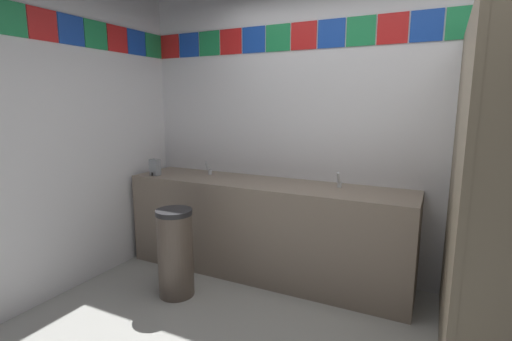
{
  "coord_description": "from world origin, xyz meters",
  "views": [
    {
      "loc": [
        0.66,
        -1.81,
        1.57
      ],
      "look_at": [
        -0.66,
        0.85,
        1.03
      ],
      "focal_mm": 26.28,
      "sensor_mm": 36.0,
      "label": 1
    }
  ],
  "objects": [
    {
      "name": "faucet_right",
      "position": [
        -0.08,
        1.25,
        0.92
      ],
      "size": [
        0.04,
        0.1,
        0.14
      ],
      "color": "silver",
      "rests_on": "vanity_counter"
    },
    {
      "name": "soap_dispenser",
      "position": [
        -1.84,
        0.99,
        0.94
      ],
      "size": [
        0.09,
        0.09,
        0.16
      ],
      "color": "gray",
      "rests_on": "vanity_counter"
    },
    {
      "name": "trash_bin",
      "position": [
        -1.21,
        0.48,
        0.36
      ],
      "size": [
        0.29,
        0.29,
        0.73
      ],
      "color": "brown",
      "rests_on": "ground_plane"
    },
    {
      "name": "wall_back",
      "position": [
        0.0,
        1.49,
        1.32
      ],
      "size": [
        4.17,
        0.09,
        2.63
      ],
      "color": "silver",
      "rests_on": "ground_plane"
    },
    {
      "name": "vanity_counter",
      "position": [
        -0.73,
        1.16,
        0.44
      ],
      "size": [
        2.6,
        0.58,
        0.87
      ],
      "color": "gray",
      "rests_on": "ground_plane"
    },
    {
      "name": "wall_side",
      "position": [
        -2.12,
        0.0,
        1.32
      ],
      "size": [
        0.09,
        2.9,
        2.63
      ],
      "color": "silver",
      "rests_on": "ground_plane"
    },
    {
      "name": "faucet_left",
      "position": [
        -1.38,
        1.25,
        0.92
      ],
      "size": [
        0.04,
        0.1,
        0.14
      ],
      "color": "silver",
      "rests_on": "vanity_counter"
    },
    {
      "name": "stall_divider",
      "position": [
        0.92,
        0.41,
        1.02
      ],
      "size": [
        0.92,
        1.55,
        2.05
      ],
      "color": "#726651",
      "rests_on": "ground_plane"
    }
  ]
}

